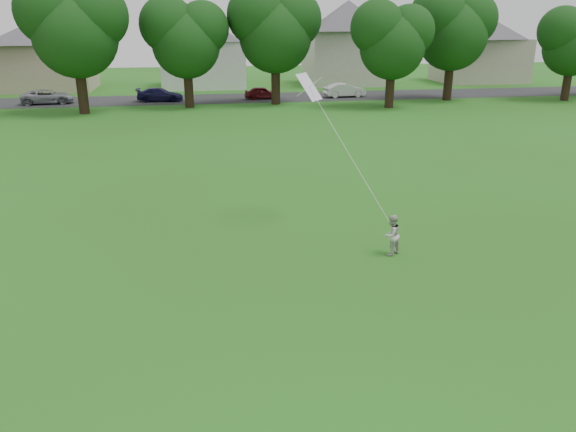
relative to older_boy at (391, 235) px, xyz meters
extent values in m
plane|color=#245413|center=(-4.46, -4.34, -0.65)|extent=(160.00, 160.00, 0.00)
cube|color=#2D2D30|center=(-4.46, 37.66, -0.65)|extent=(90.00, 7.00, 0.01)
imported|color=beige|center=(0.00, 0.00, 0.00)|extent=(0.80, 0.75, 1.30)
plane|color=white|center=(-1.91, 3.52, 4.13)|extent=(1.15, 1.24, 0.87)
cylinder|color=white|center=(-0.96, 1.76, 2.21)|extent=(0.01, 0.01, 5.56)
cylinder|color=black|center=(-14.12, 30.60, 1.31)|extent=(0.78, 0.78, 3.92)
cylinder|color=black|center=(-6.03, 32.52, 1.06)|extent=(0.73, 0.73, 3.41)
cylinder|color=black|center=(1.34, 33.20, 1.24)|extent=(0.76, 0.76, 3.78)
cylinder|color=black|center=(10.33, 29.66, 1.00)|extent=(0.72, 0.72, 3.30)
cylinder|color=black|center=(17.08, 33.21, 1.24)|extent=(0.76, 0.76, 3.78)
cylinder|color=black|center=(27.51, 31.22, 0.92)|extent=(0.71, 0.71, 3.14)
imported|color=gray|center=(-18.13, 36.66, -0.04)|extent=(4.60, 2.58, 1.21)
imported|color=#171543|center=(-8.62, 36.66, -0.06)|extent=(4.14, 1.90, 1.17)
imported|color=maroon|center=(0.60, 36.66, -0.08)|extent=(3.33, 1.45, 1.12)
imported|color=silver|center=(8.39, 36.66, 0.00)|extent=(4.04, 1.83, 1.29)
cube|color=#BBA88C|center=(-20.46, 47.66, 1.64)|extent=(9.27, 7.69, 4.58)
pyramid|color=#4F4C51|center=(-20.46, 47.66, 6.45)|extent=(13.37, 13.37, 2.52)
cube|color=white|center=(-4.46, 47.66, 1.75)|extent=(8.63, 7.65, 4.80)
pyramid|color=#4F4C51|center=(-4.46, 47.66, 6.78)|extent=(12.45, 12.45, 2.64)
cube|color=beige|center=(11.54, 47.66, 2.23)|extent=(8.93, 7.37, 5.76)
pyramid|color=#4F4C51|center=(11.54, 47.66, 8.27)|extent=(12.88, 12.88, 3.17)
cube|color=#B7AD98|center=(27.54, 47.66, 1.77)|extent=(9.38, 7.22, 4.84)
pyramid|color=#4F4C51|center=(27.54, 47.66, 6.85)|extent=(13.53, 13.53, 2.66)
camera|label=1|loc=(-5.85, -15.35, 6.28)|focal=35.00mm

